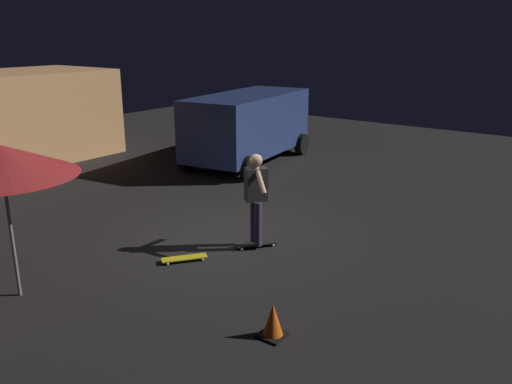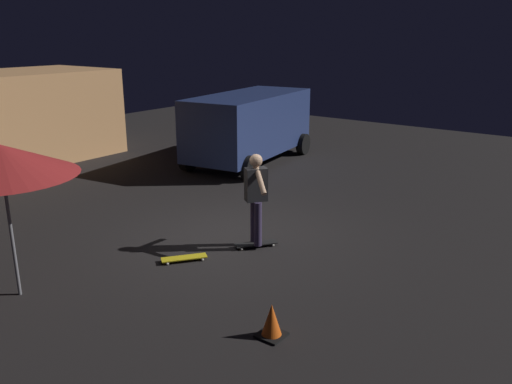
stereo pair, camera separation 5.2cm
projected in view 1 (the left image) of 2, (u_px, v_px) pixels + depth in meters
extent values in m
plane|color=black|center=(231.00, 237.00, 10.15)|extent=(28.00, 28.00, 0.00)
cube|color=navy|center=(248.00, 123.00, 15.59)|extent=(4.82, 2.52, 1.70)
cube|color=black|center=(281.00, 102.00, 17.41)|extent=(0.30, 1.74, 0.64)
cylinder|color=black|center=(248.00, 138.00, 17.76)|extent=(0.68, 0.31, 0.66)
cylinder|color=black|center=(302.00, 144.00, 16.86)|extent=(0.68, 0.31, 0.66)
cylinder|color=black|center=(187.00, 160.00, 14.82)|extent=(0.68, 0.31, 0.66)
cylinder|color=black|center=(248.00, 168.00, 13.92)|extent=(0.68, 0.31, 0.66)
cylinder|color=slate|center=(10.00, 226.00, 7.59)|extent=(0.05, 0.05, 2.20)
cone|color=#A52626|center=(1.00, 160.00, 7.31)|extent=(2.10, 2.10, 0.45)
cube|color=black|center=(256.00, 244.00, 9.67)|extent=(0.75, 0.62, 0.02)
sphere|color=silver|center=(270.00, 242.00, 9.84)|extent=(0.05, 0.05, 0.05)
sphere|color=silver|center=(273.00, 245.00, 9.69)|extent=(0.05, 0.05, 0.05)
sphere|color=silver|center=(239.00, 246.00, 9.67)|extent=(0.05, 0.05, 0.05)
sphere|color=silver|center=(242.00, 249.00, 9.51)|extent=(0.05, 0.05, 0.05)
cube|color=gold|center=(184.00, 258.00, 9.06)|extent=(0.74, 0.63, 0.02)
sphere|color=silver|center=(168.00, 264.00, 8.91)|extent=(0.05, 0.05, 0.05)
sphere|color=silver|center=(166.00, 260.00, 9.06)|extent=(0.05, 0.05, 0.05)
sphere|color=silver|center=(203.00, 260.00, 9.08)|extent=(0.05, 0.05, 0.05)
sphere|color=silver|center=(201.00, 256.00, 9.23)|extent=(0.05, 0.05, 0.05)
cylinder|color=#382D4C|center=(254.00, 220.00, 9.64)|extent=(0.14, 0.14, 0.82)
cylinder|color=#382D4C|center=(258.00, 224.00, 9.44)|extent=(0.14, 0.14, 0.82)
cube|color=#262628|center=(256.00, 184.00, 9.34)|extent=(0.44, 0.40, 0.60)
sphere|color=tan|center=(256.00, 161.00, 9.21)|extent=(0.23, 0.23, 0.23)
cylinder|color=tan|center=(252.00, 173.00, 9.49)|extent=(0.39, 0.49, 0.46)
cylinder|color=tan|center=(260.00, 179.00, 9.09)|extent=(0.39, 0.49, 0.46)
cube|color=black|center=(273.00, 335.00, 6.85)|extent=(0.34, 0.34, 0.03)
cone|color=#EA5914|center=(273.00, 320.00, 6.79)|extent=(0.28, 0.28, 0.46)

